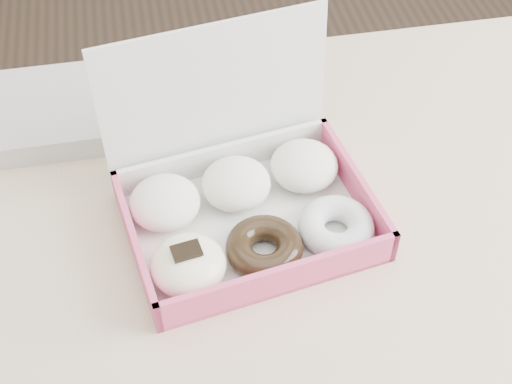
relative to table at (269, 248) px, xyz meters
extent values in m
cube|color=tan|center=(0.00, 0.00, 0.06)|extent=(1.20, 0.80, 0.04)
cylinder|color=tan|center=(0.55, 0.35, -0.32)|extent=(0.05, 0.05, 0.71)
cube|color=silver|center=(-0.03, -0.02, 0.08)|extent=(0.36, 0.29, 0.01)
cube|color=#DE4975|center=(-0.01, -0.13, 0.11)|extent=(0.33, 0.06, 0.05)
cube|color=silver|center=(-0.05, 0.10, 0.11)|extent=(0.33, 0.06, 0.05)
cube|color=#DE4975|center=(-0.19, -0.05, 0.11)|extent=(0.05, 0.24, 0.05)
cube|color=#DE4975|center=(0.13, 0.01, 0.11)|extent=(0.05, 0.24, 0.05)
cube|color=silver|center=(-0.06, 0.12, 0.20)|extent=(0.33, 0.08, 0.24)
ellipsoid|color=white|center=(-0.15, 0.02, 0.11)|extent=(0.11, 0.11, 0.06)
ellipsoid|color=white|center=(-0.04, 0.04, 0.11)|extent=(0.11, 0.11, 0.06)
ellipsoid|color=white|center=(0.06, 0.05, 0.11)|extent=(0.11, 0.11, 0.06)
ellipsoid|color=#FFF7CD|center=(-0.13, -0.09, 0.11)|extent=(0.11, 0.11, 0.06)
cube|color=black|center=(-0.13, -0.09, 0.14)|extent=(0.04, 0.03, 0.00)
torus|color=black|center=(-0.02, -0.08, 0.10)|extent=(0.12, 0.12, 0.04)
torus|color=white|center=(0.08, -0.06, 0.10)|extent=(0.12, 0.12, 0.04)
cube|color=beige|center=(-0.35, 0.26, 0.10)|extent=(0.25, 0.20, 0.04)
camera|label=1|loc=(-0.14, -0.65, 0.85)|focal=50.00mm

